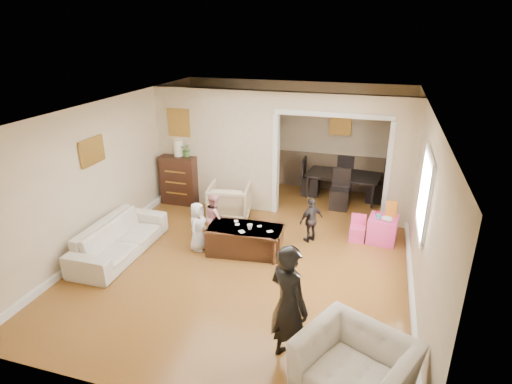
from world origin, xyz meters
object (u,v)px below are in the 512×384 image
(coffee_table, at_px, (245,240))
(adult_person, at_px, (288,305))
(sofa, at_px, (119,238))
(child_toddler, at_px, (311,220))
(child_kneel_a, at_px, (198,227))
(cyan_cup, at_px, (378,216))
(armchair_front, at_px, (355,370))
(coffee_cup, at_px, (250,227))
(child_kneel_b, at_px, (215,217))
(armchair_back, at_px, (230,202))
(play_table, at_px, (382,229))
(table_lamp, at_px, (178,148))
(dresser, at_px, (181,179))
(dining_table, at_px, (342,186))

(coffee_table, distance_m, adult_person, 2.74)
(sofa, xyz_separation_m, child_toddler, (3.17, 1.45, 0.13))
(coffee_table, relative_size, child_kneel_a, 1.44)
(coffee_table, relative_size, cyan_cup, 16.38)
(armchair_front, xyz_separation_m, coffee_cup, (-2.02, 2.65, 0.17))
(child_kneel_b, height_order, child_toddler, child_kneel_b)
(armchair_back, distance_m, play_table, 3.10)
(play_table, height_order, child_kneel_a, child_kneel_a)
(table_lamp, bearing_deg, armchair_back, -21.11)
(dresser, xyz_separation_m, child_kneel_b, (1.43, -1.48, -0.10))
(coffee_cup, height_order, child_kneel_a, child_kneel_a)
(adult_person, bearing_deg, armchair_back, -25.84)
(table_lamp, xyz_separation_m, child_toddler, (3.18, -1.03, -0.86))
(sofa, relative_size, coffee_cup, 20.79)
(dresser, distance_m, play_table, 4.53)
(armchair_back, bearing_deg, play_table, 168.04)
(cyan_cup, height_order, child_kneel_b, child_kneel_b)
(coffee_cup, relative_size, child_toddler, 0.11)
(play_table, relative_size, child_kneel_a, 0.56)
(dresser, height_order, dining_table, dresser)
(armchair_front, xyz_separation_m, dining_table, (-0.73, 5.80, -0.08))
(armchair_back, distance_m, dining_table, 2.84)
(sofa, height_order, table_lamp, table_lamp)
(cyan_cup, xyz_separation_m, dining_table, (-0.85, 2.02, -0.24))
(dresser, xyz_separation_m, play_table, (4.47, -0.65, -0.31))
(dresser, distance_m, cyan_cup, 4.43)
(dresser, height_order, coffee_table, dresser)
(play_table, distance_m, dining_table, 2.19)
(armchair_front, distance_m, coffee_cup, 3.33)
(coffee_table, distance_m, child_kneel_b, 0.79)
(sofa, height_order, armchair_front, armchair_front)
(armchair_back, height_order, table_lamp, table_lamp)
(cyan_cup, bearing_deg, play_table, 26.57)
(cyan_cup, bearing_deg, sofa, -157.86)
(armchair_front, bearing_deg, coffee_cup, 152.37)
(play_table, relative_size, cyan_cup, 6.36)
(dresser, bearing_deg, armchair_back, -21.11)
(coffee_table, relative_size, child_toddler, 1.50)
(child_kneel_a, bearing_deg, table_lamp, 36.50)
(sofa, bearing_deg, adult_person, -116.16)
(dining_table, bearing_deg, play_table, -57.98)
(dresser, bearing_deg, child_toddler, -17.89)
(coffee_table, distance_m, play_table, 2.60)
(sofa, bearing_deg, cyan_cup, -68.23)
(coffee_table, distance_m, child_kneel_a, 0.89)
(adult_person, distance_m, child_kneel_b, 3.34)
(sofa, relative_size, child_kneel_b, 2.24)
(armchair_front, height_order, dresser, dresser)
(dresser, relative_size, table_lamp, 3.10)
(sofa, relative_size, child_toddler, 2.37)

